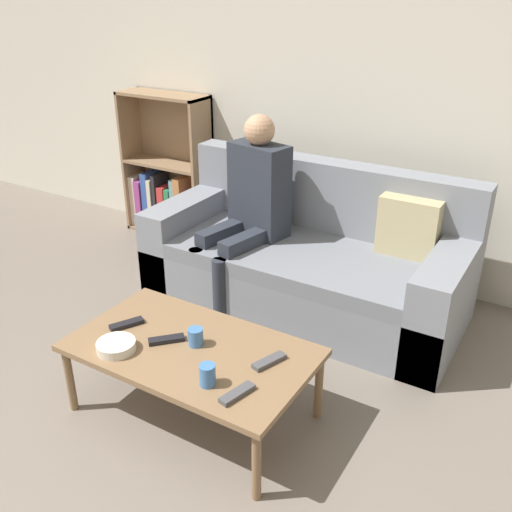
{
  "coord_description": "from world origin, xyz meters",
  "views": [
    {
      "loc": [
        1.56,
        -0.72,
        1.93
      ],
      "look_at": [
        0.14,
        1.64,
        0.61
      ],
      "focal_mm": 40.0,
      "sensor_mm": 36.0,
      "label": 1
    }
  ],
  "objects_px": {
    "couch": "(308,263)",
    "bookshelf": "(168,184)",
    "tv_remote_0": "(127,324)",
    "tv_remote_1": "(166,340)",
    "tv_remote_2": "(269,361)",
    "tv_remote_3": "(237,394)",
    "person_adult": "(251,198)",
    "cup_far": "(196,337)",
    "cup_near": "(207,375)",
    "snack_bowl": "(116,346)",
    "coffee_table": "(191,353)"
  },
  "relations": [
    {
      "from": "couch",
      "to": "bookshelf",
      "type": "bearing_deg",
      "value": 161.88
    },
    {
      "from": "cup_near",
      "to": "couch",
      "type": "bearing_deg",
      "value": 99.29
    },
    {
      "from": "person_adult",
      "to": "cup_far",
      "type": "relative_size",
      "value": 14.13
    },
    {
      "from": "tv_remote_3",
      "to": "snack_bowl",
      "type": "relative_size",
      "value": 0.97
    },
    {
      "from": "coffee_table",
      "to": "cup_far",
      "type": "distance_m",
      "value": 0.08
    },
    {
      "from": "cup_far",
      "to": "tv_remote_0",
      "type": "relative_size",
      "value": 0.5
    },
    {
      "from": "tv_remote_2",
      "to": "snack_bowl",
      "type": "distance_m",
      "value": 0.72
    },
    {
      "from": "couch",
      "to": "cup_far",
      "type": "distance_m",
      "value": 1.23
    },
    {
      "from": "cup_near",
      "to": "cup_far",
      "type": "xyz_separation_m",
      "value": [
        -0.22,
        0.21,
        -0.01
      ]
    },
    {
      "from": "tv_remote_0",
      "to": "snack_bowl",
      "type": "height_order",
      "value": "snack_bowl"
    },
    {
      "from": "coffee_table",
      "to": "tv_remote_0",
      "type": "height_order",
      "value": "tv_remote_0"
    },
    {
      "from": "tv_remote_1",
      "to": "snack_bowl",
      "type": "xyz_separation_m",
      "value": [
        -0.16,
        -0.18,
        0.01
      ]
    },
    {
      "from": "couch",
      "to": "tv_remote_1",
      "type": "relative_size",
      "value": 12.82
    },
    {
      "from": "cup_far",
      "to": "tv_remote_0",
      "type": "height_order",
      "value": "cup_far"
    },
    {
      "from": "cup_near",
      "to": "tv_remote_2",
      "type": "relative_size",
      "value": 0.56
    },
    {
      "from": "tv_remote_2",
      "to": "tv_remote_1",
      "type": "bearing_deg",
      "value": -148.6
    },
    {
      "from": "coffee_table",
      "to": "tv_remote_3",
      "type": "distance_m",
      "value": 0.42
    },
    {
      "from": "coffee_table",
      "to": "person_adult",
      "type": "bearing_deg",
      "value": 108.22
    },
    {
      "from": "coffee_table",
      "to": "snack_bowl",
      "type": "relative_size",
      "value": 6.31
    },
    {
      "from": "couch",
      "to": "coffee_table",
      "type": "bearing_deg",
      "value": -89.69
    },
    {
      "from": "person_adult",
      "to": "cup_far",
      "type": "height_order",
      "value": "person_adult"
    },
    {
      "from": "couch",
      "to": "cup_near",
      "type": "height_order",
      "value": "couch"
    },
    {
      "from": "tv_remote_0",
      "to": "tv_remote_2",
      "type": "xyz_separation_m",
      "value": [
        0.76,
        0.1,
        0.0
      ]
    },
    {
      "from": "bookshelf",
      "to": "cup_near",
      "type": "xyz_separation_m",
      "value": [
        1.8,
        -1.95,
        0.02
      ]
    },
    {
      "from": "tv_remote_3",
      "to": "couch",
      "type": "bearing_deg",
      "value": 119.09
    },
    {
      "from": "cup_far",
      "to": "person_adult",
      "type": "bearing_deg",
      "value": 108.99
    },
    {
      "from": "snack_bowl",
      "to": "bookshelf",
      "type": "bearing_deg",
      "value": 123.22
    },
    {
      "from": "tv_remote_0",
      "to": "tv_remote_1",
      "type": "relative_size",
      "value": 1.11
    },
    {
      "from": "coffee_table",
      "to": "snack_bowl",
      "type": "height_order",
      "value": "snack_bowl"
    },
    {
      "from": "couch",
      "to": "person_adult",
      "type": "xyz_separation_m",
      "value": [
        -0.38,
        -0.08,
        0.4
      ]
    },
    {
      "from": "person_adult",
      "to": "cup_near",
      "type": "bearing_deg",
      "value": -53.67
    },
    {
      "from": "tv_remote_1",
      "to": "cup_far",
      "type": "bearing_deg",
      "value": 64.72
    },
    {
      "from": "tv_remote_3",
      "to": "cup_near",
      "type": "bearing_deg",
      "value": -164.57
    },
    {
      "from": "tv_remote_0",
      "to": "tv_remote_3",
      "type": "height_order",
      "value": "same"
    },
    {
      "from": "couch",
      "to": "tv_remote_1",
      "type": "xyz_separation_m",
      "value": [
        -0.12,
        -1.27,
        0.1
      ]
    },
    {
      "from": "cup_far",
      "to": "snack_bowl",
      "type": "height_order",
      "value": "cup_far"
    },
    {
      "from": "bookshelf",
      "to": "person_adult",
      "type": "height_order",
      "value": "person_adult"
    },
    {
      "from": "tv_remote_1",
      "to": "tv_remote_2",
      "type": "relative_size",
      "value": 0.89
    },
    {
      "from": "couch",
      "to": "bookshelf",
      "type": "height_order",
      "value": "bookshelf"
    },
    {
      "from": "tv_remote_0",
      "to": "tv_remote_3",
      "type": "xyz_separation_m",
      "value": [
        0.76,
        -0.16,
        0.0
      ]
    },
    {
      "from": "tv_remote_0",
      "to": "tv_remote_2",
      "type": "height_order",
      "value": "same"
    },
    {
      "from": "cup_near",
      "to": "tv_remote_1",
      "type": "height_order",
      "value": "cup_near"
    },
    {
      "from": "tv_remote_2",
      "to": "person_adult",
      "type": "bearing_deg",
      "value": 144.68
    },
    {
      "from": "bookshelf",
      "to": "tv_remote_2",
      "type": "distance_m",
      "value": 2.57
    },
    {
      "from": "cup_far",
      "to": "tv_remote_0",
      "type": "bearing_deg",
      "value": -173.05
    },
    {
      "from": "cup_far",
      "to": "tv_remote_3",
      "type": "height_order",
      "value": "cup_far"
    },
    {
      "from": "tv_remote_1",
      "to": "tv_remote_3",
      "type": "distance_m",
      "value": 0.53
    },
    {
      "from": "person_adult",
      "to": "bookshelf",
      "type": "bearing_deg",
      "value": 165.41
    },
    {
      "from": "couch",
      "to": "cup_far",
      "type": "height_order",
      "value": "couch"
    },
    {
      "from": "cup_near",
      "to": "tv_remote_0",
      "type": "xyz_separation_m",
      "value": [
        -0.61,
        0.17,
        -0.04
      ]
    }
  ]
}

